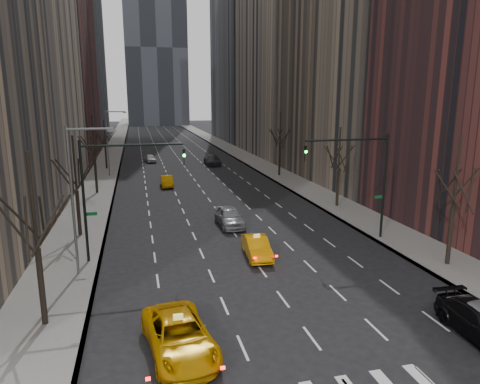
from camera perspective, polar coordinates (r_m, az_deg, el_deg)
ground at (r=20.82m, az=9.55°, el=-18.66°), size 400.00×400.00×0.00m
sidewalk_left at (r=87.11m, az=-16.81°, el=4.82°), size 4.50×320.00×0.15m
sidewalk_right at (r=89.14m, az=-0.83°, el=5.51°), size 4.50×320.00×0.15m
bld_left_far at (r=84.30m, az=-24.57°, el=19.00°), size 14.00×28.00×44.00m
bld_left_deep at (r=114.85m, az=-22.05°, el=21.18°), size 14.00×30.00×60.00m
bld_right_far at (r=86.53m, az=6.52°, el=21.79°), size 14.00×28.00×50.00m
bld_right_deep at (r=116.44m, az=0.97°, el=21.39°), size 14.00×30.00×58.00m
tree_lw_a at (r=21.93m, az=-25.38°, el=-6.93°), size 3.36×3.50×8.28m
tree_lw_b at (r=35.33m, az=-20.94°, el=0.17°), size 3.36×3.50×7.82m
tree_lw_c at (r=50.97m, az=-18.81°, el=4.20°), size 3.36×3.50×8.74m
tree_lw_d at (r=68.85m, az=-17.52°, el=5.84°), size 3.36×3.50×7.36m
tree_rw_a at (r=30.29m, az=26.54°, el=-1.94°), size 3.36×3.50×8.28m
tree_rw_b at (r=43.47m, az=12.99°, el=2.82°), size 3.36×3.50×7.82m
tree_rw_c at (r=59.91m, az=5.32°, el=5.93°), size 3.36×3.50×8.74m
traffic_mast_left at (r=28.84m, az=-16.94°, el=1.45°), size 6.69×0.39×8.00m
traffic_mast_right at (r=33.14m, az=16.32°, el=2.85°), size 6.69×0.39×8.00m
streetlight_near at (r=27.03m, az=-20.84°, el=0.76°), size 2.83×0.22×9.00m
streetlight_far at (r=61.63m, az=-16.97°, el=7.10°), size 2.83×0.22×9.00m
taxi_suv at (r=19.40m, az=-8.09°, el=-18.46°), size 3.26×5.84×1.54m
taxi_sedan at (r=29.58m, az=2.25°, el=-7.35°), size 1.79×4.37×1.41m
silver_sedan_ahead at (r=36.52m, az=-1.43°, el=-3.30°), size 2.08×4.91×1.66m
far_taxi at (r=53.69m, az=-9.71°, el=1.42°), size 1.44×4.08×1.34m
far_suv_grey at (r=70.59m, az=-3.72°, el=4.29°), size 2.38×5.67×1.64m
far_car_white at (r=75.04m, az=-11.87°, el=4.41°), size 2.08×4.09×1.33m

